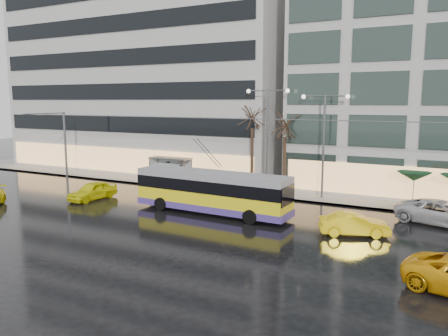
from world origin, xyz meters
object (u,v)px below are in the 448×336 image
Objects in this scene: bus_shelter at (168,164)px; taxi_a at (93,191)px; trolleybus at (212,193)px; street_lamp_near at (267,126)px.

bus_shelter reaches higher than taxi_a.
taxi_a is (-10.96, -0.66, -0.75)m from trolleybus.
trolleybus is 1.33× the size of street_lamp_near.
trolleybus is 9.48m from street_lamp_near.
street_lamp_near is at bearing 83.18° from trolleybus.
taxi_a is at bearing -176.56° from trolleybus.
street_lamp_near reaches higher than trolleybus.
bus_shelter is at bearing -179.37° from street_lamp_near.
street_lamp_near is (10.38, 0.11, 4.03)m from bus_shelter.
street_lamp_near is (0.99, 8.29, 4.50)m from trolleybus.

